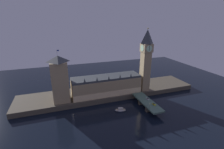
% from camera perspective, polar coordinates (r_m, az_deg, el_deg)
% --- Properties ---
extents(ground_plane, '(400.00, 400.00, 0.00)m').
position_cam_1_polar(ground_plane, '(176.58, 3.34, -12.08)').
color(ground_plane, black).
extents(embankment, '(220.00, 42.00, 5.71)m').
position_cam_1_polar(embankment, '(207.56, -0.75, -6.19)').
color(embankment, '#4C4438').
rests_on(embankment, ground_plane).
extents(parliament_hall, '(81.33, 23.40, 25.58)m').
position_cam_1_polar(parliament_hall, '(194.17, -2.02, -3.67)').
color(parliament_hall, tan).
rests_on(parliament_hall, embankment).
extents(clock_tower, '(12.19, 12.30, 76.03)m').
position_cam_1_polar(clock_tower, '(199.17, 11.83, 5.47)').
color(clock_tower, tan).
rests_on(clock_tower, embankment).
extents(victoria_tower, '(17.30, 17.30, 56.35)m').
position_cam_1_polar(victoria_tower, '(179.76, -17.86, -1.49)').
color(victoria_tower, tan).
rests_on(victoria_tower, embankment).
extents(bridge, '(13.04, 46.00, 7.07)m').
position_cam_1_polar(bridge, '(181.37, 12.18, -9.72)').
color(bridge, '#476656').
rests_on(bridge, ground_plane).
extents(car_southbound_lead, '(2.01, 4.14, 1.41)m').
position_cam_1_polar(car_southbound_lead, '(175.20, 14.53, -10.07)').
color(car_southbound_lead, yellow).
rests_on(car_southbound_lead, bridge).
extents(car_southbound_trail, '(2.04, 4.47, 1.59)m').
position_cam_1_polar(car_southbound_trail, '(184.31, 12.42, -8.34)').
color(car_southbound_trail, silver).
rests_on(car_southbound_trail, bridge).
extents(pedestrian_near_rail, '(0.38, 0.38, 1.62)m').
position_cam_1_polar(pedestrian_near_rail, '(170.34, 12.21, -10.68)').
color(pedestrian_near_rail, black).
rests_on(pedestrian_near_rail, bridge).
extents(pedestrian_mid_walk, '(0.38, 0.38, 1.59)m').
position_cam_1_polar(pedestrian_mid_walk, '(186.25, 13.06, -8.07)').
color(pedestrian_mid_walk, black).
rests_on(pedestrian_mid_walk, bridge).
extents(street_lamp_near, '(1.34, 0.60, 6.23)m').
position_cam_1_polar(street_lamp_near, '(164.85, 13.10, -10.60)').
color(street_lamp_near, '#2D3333').
rests_on(street_lamp_near, bridge).
extents(street_lamp_far, '(1.34, 0.60, 6.66)m').
position_cam_1_polar(street_lamp_far, '(187.24, 8.37, -6.47)').
color(street_lamp_far, '#2D3333').
rests_on(street_lamp_far, bridge).
extents(boat_upstream, '(11.58, 6.67, 3.97)m').
position_cam_1_polar(boat_upstream, '(172.41, 3.00, -12.34)').
color(boat_upstream, white).
rests_on(boat_upstream, ground_plane).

